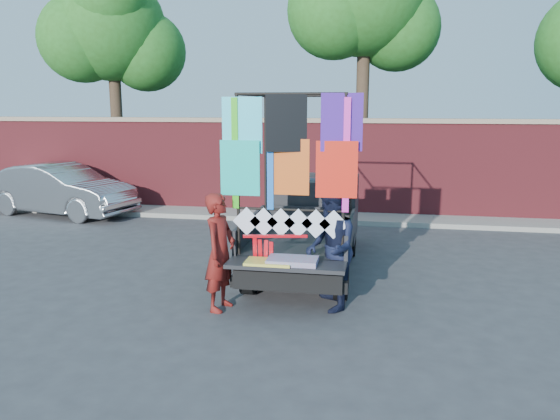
% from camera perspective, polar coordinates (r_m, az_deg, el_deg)
% --- Properties ---
extents(ground, '(90.00, 90.00, 0.00)m').
position_cam_1_polar(ground, '(8.39, -0.88, -9.75)').
color(ground, '#38383A').
rests_on(ground, ground).
extents(brick_wall, '(30.00, 0.45, 2.61)m').
position_cam_1_polar(brick_wall, '(14.86, 4.37, 4.60)').
color(brick_wall, maroon).
rests_on(brick_wall, ground).
extents(curb, '(30.00, 1.20, 0.12)m').
position_cam_1_polar(curb, '(14.37, 4.01, -0.72)').
color(curb, gray).
rests_on(curb, ground).
extents(tree_left, '(4.20, 3.30, 7.05)m').
position_cam_1_polar(tree_left, '(17.85, -17.22, 17.42)').
color(tree_left, '#38281C').
rests_on(tree_left, ground).
extents(tree_mid, '(4.20, 3.30, 7.73)m').
position_cam_1_polar(tree_mid, '(16.05, 8.94, 20.64)').
color(tree_mid, '#38281C').
rests_on(tree_mid, ground).
extents(pickup_truck, '(1.98, 4.98, 3.13)m').
position_cam_1_polar(pickup_truck, '(10.35, 3.21, -1.20)').
color(pickup_truck, black).
rests_on(pickup_truck, ground).
extents(sedan, '(4.46, 2.39, 1.40)m').
position_cam_1_polar(sedan, '(15.94, -21.97, 1.99)').
color(sedan, '#A2A5A9').
rests_on(sedan, ground).
extents(woman, '(0.52, 0.69, 1.73)m').
position_cam_1_polar(woman, '(7.97, -6.28, -4.38)').
color(woman, maroon).
rests_on(woman, ground).
extents(man, '(0.89, 1.03, 1.82)m').
position_cam_1_polar(man, '(7.96, 5.30, -4.05)').
color(man, black).
rests_on(man, ground).
extents(streamer_bundle, '(0.92, 0.23, 0.64)m').
position_cam_1_polar(streamer_bundle, '(7.93, -1.24, -4.05)').
color(streamer_bundle, red).
rests_on(streamer_bundle, ground).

